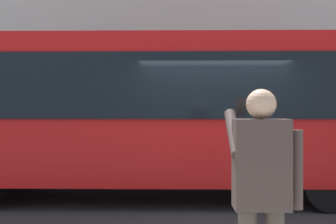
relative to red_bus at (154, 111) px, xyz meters
The scene contains 3 objects.
ground_plane 2.11m from the red_bus, 147.08° to the left, with size 60.00×60.00×0.00m, color #2B2B2D.
red_bus is the anchor object (origin of this frame).
pedestrian_photographer 5.04m from the red_bus, 102.15° to the left, with size 0.53×0.52×1.70m.
Camera 1 is at (0.65, 7.21, 1.70)m, focal length 43.69 mm.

